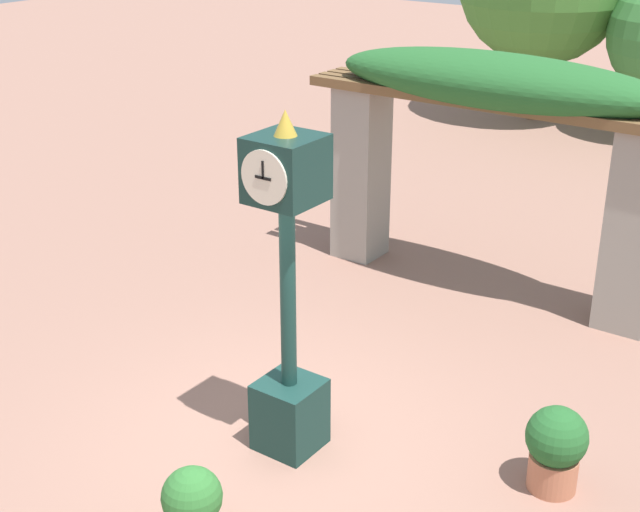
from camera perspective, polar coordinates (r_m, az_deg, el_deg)
ground_plane at (r=8.94m, az=-2.71°, el=-11.79°), size 60.00×60.00×0.00m
pedestal_clock at (r=8.10m, az=-2.06°, el=-2.84°), size 0.58×0.63×3.33m
pergola at (r=11.50m, az=10.96°, el=8.46°), size 5.11×1.22×3.14m
potted_plant_near_left at (r=8.37m, az=14.85°, el=-11.71°), size 0.56×0.56×0.82m
potted_plant_near_right at (r=7.65m, az=-8.18°, el=-15.24°), size 0.51×0.51×0.69m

